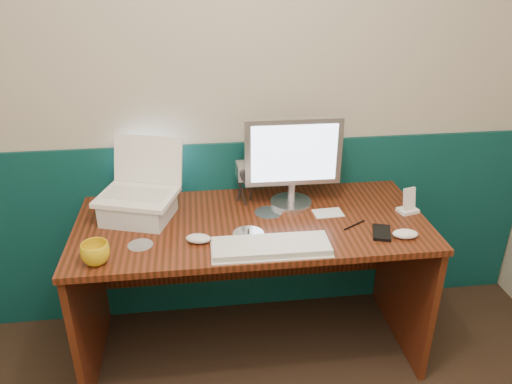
{
  "coord_description": "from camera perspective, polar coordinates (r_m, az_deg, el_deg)",
  "views": [
    {
      "loc": [
        -0.06,
        -0.6,
        1.87
      ],
      "look_at": [
        0.17,
        1.23,
        0.97
      ],
      "focal_mm": 35.0,
      "sensor_mm": 36.0,
      "label": 1
    }
  ],
  "objects": [
    {
      "name": "back_wall",
      "position": [
        2.43,
        -5.68,
        11.12
      ],
      "size": [
        3.5,
        0.04,
        2.5
      ],
      "primitive_type": "cube",
      "color": "#B9B09C",
      "rests_on": "ground"
    },
    {
      "name": "wainscot",
      "position": [
        2.7,
        -4.98,
        -4.49
      ],
      "size": [
        3.48,
        0.02,
        1.0
      ],
      "primitive_type": "cube",
      "color": "#083534",
      "rests_on": "ground"
    },
    {
      "name": "desk",
      "position": [
        2.49,
        -0.44,
        -10.9
      ],
      "size": [
        1.6,
        0.7,
        0.75
      ],
      "primitive_type": "cube",
      "color": "#351909",
      "rests_on": "ground"
    },
    {
      "name": "laptop_riser",
      "position": [
        2.34,
        -13.28,
        -1.85
      ],
      "size": [
        0.35,
        0.32,
        0.1
      ],
      "primitive_type": "cube",
      "rotation": [
        0.0,
        0.0,
        -0.32
      ],
      "color": "silver",
      "rests_on": "desk"
    },
    {
      "name": "laptop",
      "position": [
        2.26,
        -13.76,
        2.4
      ],
      "size": [
        0.4,
        0.35,
        0.28
      ],
      "primitive_type": null,
      "rotation": [
        0.0,
        0.0,
        -0.32
      ],
      "color": "white",
      "rests_on": "laptop_riser"
    },
    {
      "name": "monitor",
      "position": [
        2.34,
        4.18,
        3.53
      ],
      "size": [
        0.45,
        0.13,
        0.45
      ],
      "primitive_type": null,
      "rotation": [
        0.0,
        0.0,
        -0.01
      ],
      "color": "silver",
      "rests_on": "desk"
    },
    {
      "name": "keyboard",
      "position": [
        2.06,
        1.72,
        -6.36
      ],
      "size": [
        0.49,
        0.17,
        0.03
      ],
      "primitive_type": "cube",
      "rotation": [
        0.0,
        0.0,
        -0.01
      ],
      "color": "white",
      "rests_on": "desk"
    },
    {
      "name": "mouse_right",
      "position": [
        2.24,
        16.7,
        -4.61
      ],
      "size": [
        0.12,
        0.08,
        0.04
      ],
      "primitive_type": "ellipsoid",
      "rotation": [
        0.0,
        0.0,
        -0.12
      ],
      "color": "white",
      "rests_on": "desk"
    },
    {
      "name": "mouse_left",
      "position": [
        2.13,
        -6.6,
        -5.3
      ],
      "size": [
        0.12,
        0.09,
        0.04
      ],
      "primitive_type": "ellipsoid",
      "rotation": [
        0.0,
        0.0,
        -0.22
      ],
      "color": "silver",
      "rests_on": "desk"
    },
    {
      "name": "mug",
      "position": [
        2.07,
        -17.88,
        -6.69
      ],
      "size": [
        0.15,
        0.15,
        0.09
      ],
      "primitive_type": "imported",
      "rotation": [
        0.0,
        0.0,
        -0.36
      ],
      "color": "gold",
      "rests_on": "desk"
    },
    {
      "name": "camcorder",
      "position": [
        2.41,
        -1.34,
        0.99
      ],
      "size": [
        0.1,
        0.13,
        0.2
      ],
      "primitive_type": null,
      "rotation": [
        0.0,
        0.0,
        0.04
      ],
      "color": "silver",
      "rests_on": "desk"
    },
    {
      "name": "cd_spindle",
      "position": [
        2.14,
        -0.88,
        -5.07
      ],
      "size": [
        0.13,
        0.13,
        0.03
      ],
      "primitive_type": "cylinder",
      "color": "silver",
      "rests_on": "desk"
    },
    {
      "name": "cd_loose_a",
      "position": [
        2.16,
        -13.08,
        -5.91
      ],
      "size": [
        0.11,
        0.11,
        0.0
      ],
      "primitive_type": "cylinder",
      "color": "silver",
      "rests_on": "desk"
    },
    {
      "name": "cd_loose_b",
      "position": [
        2.35,
        1.43,
        -2.34
      ],
      "size": [
        0.13,
        0.13,
        0.0
      ],
      "primitive_type": "cylinder",
      "color": "silver",
      "rests_on": "desk"
    },
    {
      "name": "pen",
      "position": [
        2.29,
        11.2,
        -3.71
      ],
      "size": [
        0.12,
        0.07,
        0.01
      ],
      "primitive_type": "cylinder",
      "rotation": [
        0.0,
        1.57,
        0.55
      ],
      "color": "black",
      "rests_on": "desk"
    },
    {
      "name": "papers",
      "position": [
        2.37,
        8.23,
        -2.4
      ],
      "size": [
        0.14,
        0.1,
        0.0
      ],
      "primitive_type": "cube",
      "rotation": [
        0.0,
        0.0,
        0.05
      ],
      "color": "white",
      "rests_on": "desk"
    },
    {
      "name": "dock",
      "position": [
        2.46,
        16.93,
        -2.02
      ],
      "size": [
        0.1,
        0.09,
        0.02
      ],
      "primitive_type": "cube",
      "rotation": [
        0.0,
        0.0,
        0.26
      ],
      "color": "white",
      "rests_on": "desk"
    },
    {
      "name": "music_player",
      "position": [
        2.43,
        17.11,
        -0.74
      ],
      "size": [
        0.07,
        0.05,
        0.11
      ],
      "primitive_type": "cube",
      "rotation": [
        -0.17,
        0.0,
        0.26
      ],
      "color": "white",
      "rests_on": "dock"
    },
    {
      "name": "pda",
      "position": [
        2.24,
        14.16,
        -4.52
      ],
      "size": [
        0.11,
        0.14,
        0.01
      ],
      "primitive_type": "cube",
      "rotation": [
        0.0,
        0.0,
        -0.31
      ],
      "color": "black",
      "rests_on": "desk"
    }
  ]
}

